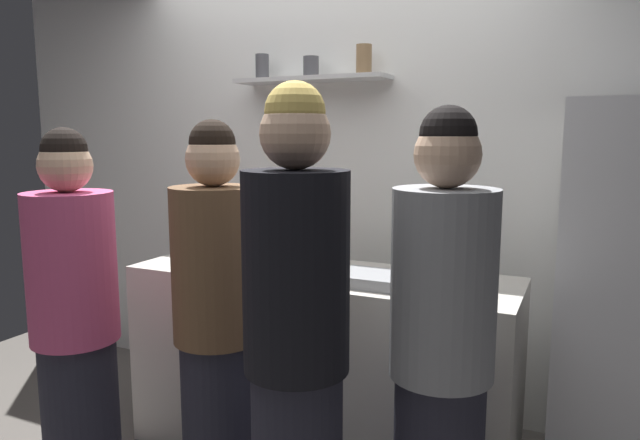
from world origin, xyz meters
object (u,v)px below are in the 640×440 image
object	(u,v)px
wine_bottle_dark_glass	(269,243)
person_pink_top	(76,332)
wine_bottle_green_glass	(444,267)
person_grey_hoodie	(441,364)
water_bottle_plastic	(187,251)
person_blonde	(297,355)
utensil_holder	(452,268)
baking_pan	(378,280)
person_brown_jacket	(217,331)
wine_bottle_pale_glass	(283,255)

from	to	relation	value
wine_bottle_dark_glass	person_pink_top	bearing A→B (deg)	-116.24
wine_bottle_green_glass	person_grey_hoodie	xyz separation A→B (m)	(0.10, -0.47, -0.22)
water_bottle_plastic	person_blonde	xyz separation A→B (m)	(0.90, -0.61, -0.15)
utensil_holder	wine_bottle_green_glass	world-z (taller)	wine_bottle_green_glass
wine_bottle_dark_glass	person_grey_hoodie	world-z (taller)	person_grey_hoodie
wine_bottle_green_glass	person_blonde	distance (m)	0.79
baking_pan	person_pink_top	bearing A→B (deg)	-145.09
person_pink_top	person_brown_jacket	distance (m)	0.57
wine_bottle_green_glass	wine_bottle_pale_glass	bearing A→B (deg)	-175.44
water_bottle_plastic	person_blonde	bearing A→B (deg)	-34.07
baking_pan	utensil_holder	world-z (taller)	utensil_holder
baking_pan	person_brown_jacket	xyz separation A→B (m)	(-0.49, -0.50, -0.14)
person_blonde	person_grey_hoodie	xyz separation A→B (m)	(0.42, 0.23, -0.04)
utensil_holder	person_grey_hoodie	bearing A→B (deg)	-80.35
wine_bottle_green_glass	person_brown_jacket	bearing A→B (deg)	-149.12
person_blonde	person_brown_jacket	xyz separation A→B (m)	(-0.47, 0.23, -0.06)
person_blonde	person_grey_hoodie	bearing A→B (deg)	75.29
person_blonde	water_bottle_plastic	bearing A→B (deg)	-167.25
utensil_holder	person_blonde	size ratio (longest dim) A/B	0.13
person_brown_jacket	utensil_holder	bearing A→B (deg)	-166.48
water_bottle_plastic	baking_pan	bearing A→B (deg)	7.72
baking_pan	person_grey_hoodie	world-z (taller)	person_grey_hoodie
utensil_holder	person_grey_hoodie	distance (m)	0.76
wine_bottle_green_glass	wine_bottle_dark_glass	xyz separation A→B (m)	(-0.90, 0.16, 0.00)
person_pink_top	person_brown_jacket	xyz separation A→B (m)	(0.53, 0.21, 0.02)
utensil_holder	wine_bottle_dark_glass	distance (m)	0.89
person_pink_top	person_brown_jacket	bearing A→B (deg)	-80.24
baking_pan	person_pink_top	world-z (taller)	person_pink_top
wine_bottle_green_glass	utensil_holder	bearing A→B (deg)	94.49
person_grey_hoodie	person_pink_top	distance (m)	1.43
wine_bottle_green_glass	person_brown_jacket	distance (m)	0.94
person_grey_hoodie	baking_pan	bearing A→B (deg)	63.02
wine_bottle_green_glass	water_bottle_plastic	bearing A→B (deg)	-175.70
utensil_holder	water_bottle_plastic	distance (m)	1.24
person_blonde	person_brown_jacket	size ratio (longest dim) A/B	1.06
baking_pan	wine_bottle_green_glass	xyz separation A→B (m)	(0.29, -0.03, 0.09)
wine_bottle_green_glass	person_pink_top	xyz separation A→B (m)	(-1.31, -0.68, -0.25)
person_grey_hoodie	person_pink_top	xyz separation A→B (m)	(-1.42, -0.21, -0.04)
utensil_holder	wine_bottle_dark_glass	bearing A→B (deg)	-173.59
utensil_holder	wine_bottle_green_glass	distance (m)	0.26
person_blonde	person_pink_top	distance (m)	1.01
person_grey_hoodie	wine_bottle_pale_glass	bearing A→B (deg)	87.96
water_bottle_plastic	person_pink_top	world-z (taller)	person_pink_top
baking_pan	water_bottle_plastic	size ratio (longest dim) A/B	1.55
wine_bottle_dark_glass	person_blonde	bearing A→B (deg)	-55.42
person_pink_top	person_brown_jacket	world-z (taller)	person_brown_jacket
wine_bottle_pale_glass	person_brown_jacket	size ratio (longest dim) A/B	0.18
person_grey_hoodie	person_pink_top	bearing A→B (deg)	123.44
wine_bottle_dark_glass	water_bottle_plastic	distance (m)	0.40
wine_bottle_pale_glass	person_blonde	xyz separation A→B (m)	(0.40, -0.64, -0.17)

